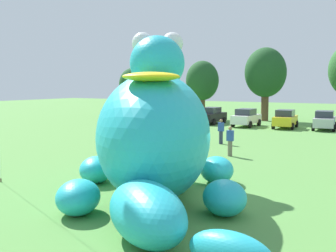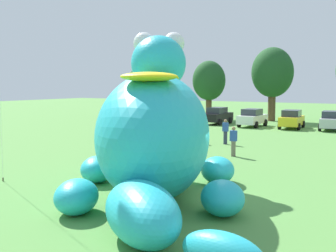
% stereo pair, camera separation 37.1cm
% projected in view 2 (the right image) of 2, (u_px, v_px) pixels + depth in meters
% --- Properties ---
extents(ground_plane, '(160.00, 160.00, 0.00)m').
position_uv_depth(ground_plane, '(196.00, 198.00, 15.79)').
color(ground_plane, '#568E42').
extents(giant_inflatable_creature, '(10.43, 10.61, 6.40)m').
position_uv_depth(giant_inflatable_creature, '(154.00, 133.00, 15.76)').
color(giant_inflatable_creature, '#23B2C6').
rests_on(giant_inflatable_creature, ground).
extents(car_black, '(1.97, 4.11, 1.72)m').
position_uv_depth(car_black, '(218.00, 116.00, 44.48)').
color(car_black, black).
rests_on(car_black, ground).
extents(car_white, '(1.95, 4.10, 1.72)m').
position_uv_depth(car_white, '(252.00, 118.00, 41.78)').
color(car_white, white).
rests_on(car_white, ground).
extents(car_yellow, '(2.26, 4.25, 1.72)m').
position_uv_depth(car_yellow, '(292.00, 119.00, 40.04)').
color(car_yellow, yellow).
rests_on(car_yellow, ground).
extents(car_silver, '(2.32, 4.28, 1.72)m').
position_uv_depth(car_silver, '(331.00, 121.00, 38.49)').
color(car_silver, '#B7BABF').
rests_on(car_silver, ground).
extents(tree_far_left, '(3.46, 3.46, 6.15)m').
position_uv_depth(tree_far_left, '(139.00, 84.00, 56.02)').
color(tree_far_left, brown).
rests_on(tree_far_left, ground).
extents(tree_left, '(3.82, 3.82, 6.78)m').
position_uv_depth(tree_left, '(209.00, 81.00, 50.21)').
color(tree_left, brown).
rests_on(tree_left, ground).
extents(tree_mid_left, '(4.57, 4.57, 8.11)m').
position_uv_depth(tree_mid_left, '(272.00, 73.00, 47.63)').
color(tree_mid_left, brown).
rests_on(tree_mid_left, ground).
extents(spectator_near_inflatable, '(0.38, 0.26, 1.71)m').
position_uv_depth(spectator_near_inflatable, '(225.00, 132.00, 29.67)').
color(spectator_near_inflatable, '#2D334C').
rests_on(spectator_near_inflatable, ground).
extents(spectator_mid_field, '(0.38, 0.26, 1.71)m').
position_uv_depth(spectator_mid_field, '(195.00, 131.00, 30.29)').
color(spectator_mid_field, '#726656').
rests_on(spectator_mid_field, ground).
extents(spectator_by_cars, '(0.38, 0.26, 1.71)m').
position_uv_depth(spectator_by_cars, '(233.00, 142.00, 24.69)').
color(spectator_by_cars, '#726656').
rests_on(spectator_by_cars, ground).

